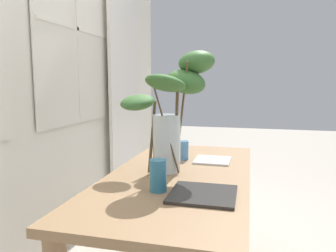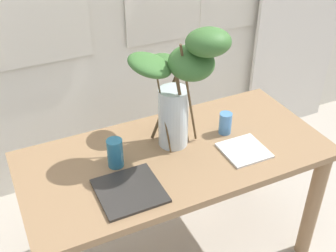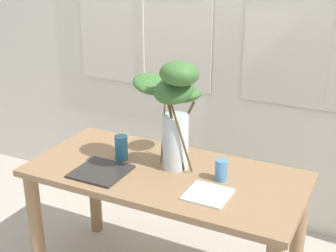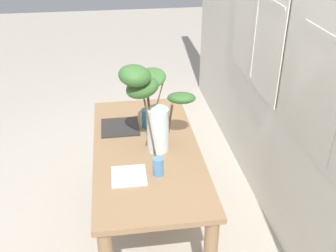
# 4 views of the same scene
# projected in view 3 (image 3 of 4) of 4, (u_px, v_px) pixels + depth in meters

# --- Properties ---
(back_wall_with_windows) EXTENTS (5.05, 0.14, 2.76)m
(back_wall_with_windows) POSITION_uv_depth(u_px,v_px,m) (232.00, 21.00, 3.11)
(back_wall_with_windows) COLOR silver
(back_wall_with_windows) RESTS_ON ground
(dining_table) EXTENTS (1.48, 0.70, 0.74)m
(dining_table) POSITION_uv_depth(u_px,v_px,m) (165.00, 194.00, 2.58)
(dining_table) COLOR #93704C
(dining_table) RESTS_ON ground
(vase_with_branches) EXTENTS (0.46, 0.53, 0.64)m
(vase_with_branches) POSITION_uv_depth(u_px,v_px,m) (174.00, 108.00, 2.42)
(vase_with_branches) COLOR silver
(vase_with_branches) RESTS_ON dining_table
(drinking_glass_blue_left) EXTENTS (0.07, 0.07, 0.14)m
(drinking_glass_blue_left) POSITION_uv_depth(u_px,v_px,m) (121.00, 148.00, 2.65)
(drinking_glass_blue_left) COLOR teal
(drinking_glass_blue_left) RESTS_ON dining_table
(drinking_glass_blue_right) EXTENTS (0.06, 0.06, 0.11)m
(drinking_glass_blue_right) POSITION_uv_depth(u_px,v_px,m) (221.00, 170.00, 2.42)
(drinking_glass_blue_right) COLOR #4C84BC
(drinking_glass_blue_right) RESTS_ON dining_table
(plate_square_left) EXTENTS (0.27, 0.27, 0.01)m
(plate_square_left) POSITION_uv_depth(u_px,v_px,m) (101.00, 172.00, 2.52)
(plate_square_left) COLOR #2D2B28
(plate_square_left) RESTS_ON dining_table
(plate_square_right) EXTENTS (0.21, 0.21, 0.01)m
(plate_square_right) POSITION_uv_depth(u_px,v_px,m) (208.00, 194.00, 2.29)
(plate_square_right) COLOR white
(plate_square_right) RESTS_ON dining_table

